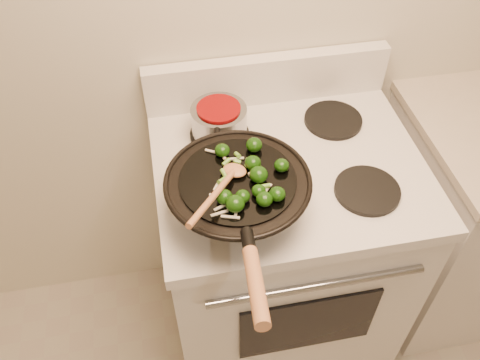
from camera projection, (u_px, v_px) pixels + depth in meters
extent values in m
cube|color=white|center=(280.00, 257.00, 1.82)|extent=(0.76, 0.64, 0.88)
cube|color=white|center=(289.00, 168.00, 1.48)|extent=(0.78, 0.66, 0.04)
cube|color=white|center=(267.00, 79.00, 1.61)|extent=(0.78, 0.05, 0.16)
cylinder|color=gray|center=(317.00, 286.00, 1.35)|extent=(0.60, 0.02, 0.02)
cube|color=black|center=(308.00, 325.00, 1.52)|extent=(0.42, 0.01, 0.28)
cylinder|color=black|center=(238.00, 210.00, 1.34)|extent=(0.18, 0.18, 0.01)
cylinder|color=black|center=(367.00, 190.00, 1.39)|extent=(0.18, 0.18, 0.01)
cylinder|color=black|center=(220.00, 135.00, 1.54)|extent=(0.18, 0.18, 0.01)
cylinder|color=black|center=(333.00, 120.00, 1.59)|extent=(0.18, 0.18, 0.01)
torus|color=black|center=(238.00, 181.00, 1.26)|extent=(0.37, 0.37, 0.01)
cylinder|color=black|center=(238.00, 180.00, 1.26)|extent=(0.29, 0.29, 0.01)
cylinder|color=black|center=(248.00, 240.00, 1.09)|extent=(0.03, 0.06, 0.04)
cylinder|color=#B27046|center=(256.00, 286.00, 0.99)|extent=(0.05, 0.20, 0.06)
ellipsoid|color=#113508|center=(277.00, 194.00, 1.20)|extent=(0.04, 0.04, 0.03)
cylinder|color=#4D792B|center=(282.00, 196.00, 1.21)|extent=(0.02, 0.02, 0.02)
ellipsoid|color=#113508|center=(224.00, 197.00, 1.19)|extent=(0.04, 0.04, 0.03)
ellipsoid|color=#113508|center=(264.00, 199.00, 1.19)|extent=(0.04, 0.04, 0.03)
ellipsoid|color=#113508|center=(282.00, 165.00, 1.26)|extent=(0.04, 0.04, 0.03)
cylinder|color=#4D792B|center=(286.00, 167.00, 1.27)|extent=(0.02, 0.02, 0.01)
ellipsoid|color=#113508|center=(254.00, 145.00, 1.31)|extent=(0.04, 0.04, 0.04)
ellipsoid|color=#113508|center=(259.00, 175.00, 1.24)|extent=(0.05, 0.05, 0.04)
ellipsoid|color=#113508|center=(253.00, 163.00, 1.27)|extent=(0.04, 0.04, 0.04)
cylinder|color=#4D792B|center=(258.00, 165.00, 1.28)|extent=(0.02, 0.02, 0.01)
ellipsoid|color=#113508|center=(222.00, 150.00, 1.30)|extent=(0.04, 0.04, 0.03)
ellipsoid|color=#113508|center=(243.00, 196.00, 1.20)|extent=(0.04, 0.04, 0.03)
ellipsoid|color=#113508|center=(259.00, 191.00, 1.21)|extent=(0.03, 0.03, 0.03)
cylinder|color=#4D792B|center=(263.00, 192.00, 1.22)|extent=(0.02, 0.02, 0.02)
ellipsoid|color=#113508|center=(235.00, 204.00, 1.18)|extent=(0.05, 0.05, 0.04)
cube|color=beige|center=(214.00, 152.00, 1.31)|extent=(0.05, 0.03, 0.00)
cube|color=beige|center=(237.00, 159.00, 1.30)|extent=(0.04, 0.01, 0.00)
cube|color=beige|center=(218.00, 196.00, 1.21)|extent=(0.04, 0.02, 0.00)
cube|color=beige|center=(219.00, 213.00, 1.18)|extent=(0.04, 0.01, 0.00)
cube|color=beige|center=(237.00, 208.00, 1.19)|extent=(0.02, 0.05, 0.00)
cube|color=beige|center=(217.00, 185.00, 1.24)|extent=(0.02, 0.03, 0.00)
cube|color=beige|center=(266.00, 191.00, 1.22)|extent=(0.04, 0.04, 0.00)
cube|color=beige|center=(254.00, 171.00, 1.27)|extent=(0.03, 0.04, 0.00)
cube|color=beige|center=(230.00, 217.00, 1.17)|extent=(0.04, 0.02, 0.00)
cube|color=beige|center=(222.00, 206.00, 1.19)|extent=(0.04, 0.02, 0.00)
cylinder|color=#67A735|center=(226.00, 162.00, 1.28)|extent=(0.02, 0.02, 0.01)
cylinder|color=#67A735|center=(250.00, 161.00, 1.28)|extent=(0.02, 0.01, 0.01)
cylinder|color=#67A735|center=(250.00, 164.00, 1.28)|extent=(0.02, 0.02, 0.01)
cylinder|color=#67A735|center=(224.00, 174.00, 1.25)|extent=(0.01, 0.02, 0.01)
cylinder|color=#67A735|center=(265.00, 186.00, 1.23)|extent=(0.01, 0.02, 0.01)
cylinder|color=#67A735|center=(237.00, 155.00, 1.30)|extent=(0.02, 0.02, 0.02)
cylinder|color=#67A735|center=(222.00, 181.00, 1.24)|extent=(0.02, 0.03, 0.01)
cylinder|color=#67A735|center=(237.00, 162.00, 1.28)|extent=(0.03, 0.02, 0.02)
sphere|color=beige|center=(225.00, 158.00, 1.30)|extent=(0.01, 0.01, 0.01)
sphere|color=beige|center=(235.00, 204.00, 1.19)|extent=(0.01, 0.01, 0.01)
sphere|color=beige|center=(229.00, 167.00, 1.28)|extent=(0.01, 0.01, 0.01)
sphere|color=beige|center=(250.00, 174.00, 1.26)|extent=(0.01, 0.01, 0.01)
ellipsoid|color=#B27046|center=(235.00, 170.00, 1.26)|extent=(0.08, 0.07, 0.02)
cylinder|color=#B27046|center=(213.00, 197.00, 1.15)|extent=(0.15, 0.22, 0.09)
cylinder|color=gray|center=(219.00, 121.00, 1.50)|extent=(0.17, 0.17, 0.09)
cylinder|color=#730506|center=(219.00, 108.00, 1.47)|extent=(0.13, 0.13, 0.01)
cylinder|color=black|center=(216.00, 142.00, 1.38)|extent=(0.04, 0.10, 0.02)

